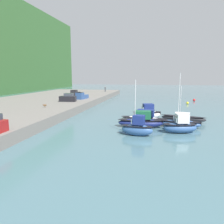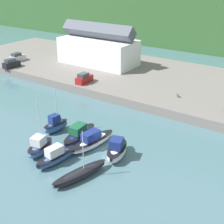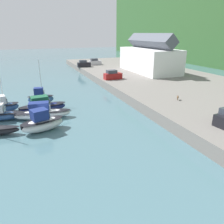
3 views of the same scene
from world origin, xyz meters
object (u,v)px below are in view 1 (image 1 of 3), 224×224
Objects in this scene: moored_boat_4 at (180,126)px; pickup_truck_0 at (81,96)px; mooring_buoy_1 at (194,100)px; moored_boat_0 at (137,128)px; moored_boat_5 at (180,122)px; moored_boat_6 at (183,118)px; parked_car_3 at (68,98)px; person_on_quay at (105,89)px; pickup_truck_1 at (75,93)px; moored_boat_1 at (141,121)px; moored_boat_3 at (147,113)px; moored_boat_2 at (144,119)px; mooring_buoy_0 at (187,103)px; dog_on_quay at (45,105)px.

moored_boat_4 is 1.78× the size of pickup_truck_0.
moored_boat_0 is at bearing 162.09° from mooring_buoy_1.
moored_boat_5 is (3.44, -0.33, -0.16)m from moored_boat_4.
moored_boat_6 is at bearing -4.42° from moored_boat_5.
moored_boat_6 is at bearing -118.64° from parked_car_3.
parked_car_3 is at bearing 177.58° from person_on_quay.
pickup_truck_1 is 2.23× the size of person_on_quay.
pickup_truck_1 is at bearing 30.98° from moored_boat_1.
parked_car_3 is at bearing 43.94° from moored_boat_1.
parked_car_3 is (20.00, 26.12, 1.57)m from moored_boat_4.
moored_boat_6 is (8.39, -1.32, -0.42)m from moored_boat_4.
moored_boat_1 is at bearing -137.07° from parked_car_3.
moored_boat_4 is at bearing -166.91° from moored_boat_3.
moored_boat_2 is 28.94m from pickup_truck_0.
person_on_quay is at bearing -108.56° from pickup_truck_1.
mooring_buoy_0 is (29.47, -11.16, -0.58)m from moored_boat_2.
moored_boat_2 is 1.22× the size of moored_boat_5.
dog_on_quay is at bearing 74.71° from moored_boat_3.
moored_boat_6 is at bearing 137.22° from pickup_truck_1.
mooring_buoy_1 is (33.69, -35.48, -1.78)m from dog_on_quay.
moored_boat_6 reaches higher than dog_on_quay.
moored_boat_6 reaches higher than pickup_truck_0.
pickup_truck_1 is at bearing 40.01° from moored_boat_0.
moored_boat_4 reaches higher than mooring_buoy_1.
moored_boat_6 reaches higher than mooring_buoy_1.
person_on_quay is at bearing 12.06° from moored_boat_4.
moored_boat_5 is (-6.08, -5.67, -0.21)m from moored_boat_3.
pickup_truck_0 is at bearing 118.90° from pickup_truck_1.
pickup_truck_0 is 11.28m from pickup_truck_1.
moored_boat_0 is 9.93× the size of mooring_buoy_1.
moored_boat_5 is 27.81m from dog_on_quay.
pickup_truck_1 is at bearing -43.95° from dog_on_quay.
dog_on_quay is (0.79, 28.17, 1.53)m from moored_boat_6.
dog_on_quay is at bearing 66.95° from moored_boat_1.
pickup_truck_0 is 31.33m from mooring_buoy_0.
moored_boat_4 is at bearing -174.52° from moored_boat_6.
moored_boat_6 is (6.13, -7.29, -0.36)m from moored_boat_1.
moored_boat_4 is at bearing -123.19° from moored_boat_2.
pickup_truck_1 is (39.18, 24.38, 1.43)m from moored_boat_0.
mooring_buoy_1 is (33.36, -13.96, -0.72)m from moored_boat_3.
moored_boat_4 is at bearing -178.72° from moored_boat_5.
moored_boat_0 is 0.95× the size of moored_boat_6.
moored_boat_3 is 0.73× the size of moored_boat_6.
moored_boat_3 is 27.20m from mooring_buoy_0.
moored_boat_2 is 1.02× the size of moored_boat_6.
moored_boat_1 reaches higher than moored_boat_5.
pickup_truck_0 is at bearing 179.64° from person_on_quay.
pickup_truck_0 is (24.40, 18.83, 1.53)m from moored_boat_1.
moored_boat_6 is at bearing -54.67° from moored_boat_1.
person_on_quay is at bearing 32.46° from moored_boat_5.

